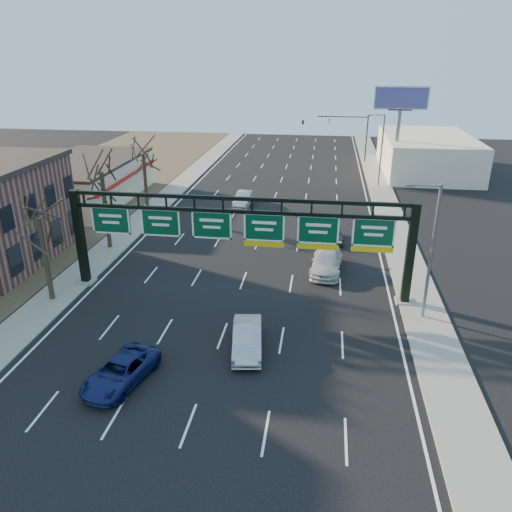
# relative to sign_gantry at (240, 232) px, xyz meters

# --- Properties ---
(ground) EXTENTS (160.00, 160.00, 0.00)m
(ground) POSITION_rel_sign_gantry_xyz_m (-0.16, -8.00, -4.63)
(ground) COLOR black
(ground) RESTS_ON ground
(sidewalk_left) EXTENTS (3.00, 120.00, 0.12)m
(sidewalk_left) POSITION_rel_sign_gantry_xyz_m (-12.96, 12.00, -4.57)
(sidewalk_left) COLOR gray
(sidewalk_left) RESTS_ON ground
(sidewalk_right) EXTENTS (3.00, 120.00, 0.12)m
(sidewalk_right) POSITION_rel_sign_gantry_xyz_m (12.64, 12.00, -4.57)
(sidewalk_right) COLOR gray
(sidewalk_right) RESTS_ON ground
(dirt_strip_left) EXTENTS (21.00, 120.00, 0.06)m
(dirt_strip_left) POSITION_rel_sign_gantry_xyz_m (-25.16, 12.00, -4.60)
(dirt_strip_left) COLOR #473D2B
(dirt_strip_left) RESTS_ON ground
(lane_markings) EXTENTS (21.60, 120.00, 0.01)m
(lane_markings) POSITION_rel_sign_gantry_xyz_m (-0.16, 12.00, -4.62)
(lane_markings) COLOR white
(lane_markings) RESTS_ON ground
(sign_gantry) EXTENTS (24.60, 1.20, 7.20)m
(sign_gantry) POSITION_rel_sign_gantry_xyz_m (0.00, 0.00, 0.00)
(sign_gantry) COLOR black
(sign_gantry) RESTS_ON ground
(cream_strip) EXTENTS (10.90, 18.40, 4.70)m
(cream_strip) POSITION_rel_sign_gantry_xyz_m (-21.64, 21.00, -2.27)
(cream_strip) COLOR beige
(cream_strip) RESTS_ON ground
(building_right_distant) EXTENTS (12.00, 20.00, 5.00)m
(building_right_distant) POSITION_rel_sign_gantry_xyz_m (19.84, 42.00, -2.13)
(building_right_distant) COLOR beige
(building_right_distant) RESTS_ON ground
(tree_gantry) EXTENTS (3.60, 3.60, 8.48)m
(tree_gantry) POSITION_rel_sign_gantry_xyz_m (-12.96, -3.00, 2.48)
(tree_gantry) COLOR #2D2519
(tree_gantry) RESTS_ON sidewalk_left
(tree_mid) EXTENTS (3.60, 3.60, 9.24)m
(tree_mid) POSITION_rel_sign_gantry_xyz_m (-12.96, 7.00, 3.23)
(tree_mid) COLOR #2D2519
(tree_mid) RESTS_ON sidewalk_left
(tree_far) EXTENTS (3.60, 3.60, 8.86)m
(tree_far) POSITION_rel_sign_gantry_xyz_m (-12.96, 17.00, 2.86)
(tree_far) COLOR #2D2519
(tree_far) RESTS_ON sidewalk_left
(streetlight_near) EXTENTS (2.15, 0.22, 9.00)m
(streetlight_near) POSITION_rel_sign_gantry_xyz_m (12.31, -2.00, 0.45)
(streetlight_near) COLOR slate
(streetlight_near) RESTS_ON sidewalk_right
(streetlight_far) EXTENTS (2.15, 0.22, 9.00)m
(streetlight_far) POSITION_rel_sign_gantry_xyz_m (12.31, 32.00, 0.45)
(streetlight_far) COLOR slate
(streetlight_far) RESTS_ON sidewalk_right
(billboard_right) EXTENTS (7.00, 0.50, 12.00)m
(billboard_right) POSITION_rel_sign_gantry_xyz_m (14.84, 36.98, 4.43)
(billboard_right) COLOR slate
(billboard_right) RESTS_ON ground
(traffic_signal_mast) EXTENTS (10.16, 0.54, 7.00)m
(traffic_signal_mast) POSITION_rel_sign_gantry_xyz_m (5.53, 47.00, 0.87)
(traffic_signal_mast) COLOR black
(traffic_signal_mast) RESTS_ON ground
(car_blue_suv) EXTENTS (3.43, 5.34, 1.37)m
(car_blue_suv) POSITION_rel_sign_gantry_xyz_m (-4.51, -11.32, -3.95)
(car_blue_suv) COLOR navy
(car_blue_suv) RESTS_ON ground
(car_silver_sedan) EXTENTS (2.29, 4.91, 1.56)m
(car_silver_sedan) POSITION_rel_sign_gantry_xyz_m (1.61, -7.35, -3.85)
(car_silver_sedan) COLOR #A3A3A8
(car_silver_sedan) RESTS_ON ground
(car_white_wagon) EXTENTS (2.72, 5.79, 1.63)m
(car_white_wagon) POSITION_rel_sign_gantry_xyz_m (6.10, 4.67, -3.81)
(car_white_wagon) COLOR silver
(car_white_wagon) RESTS_ON ground
(car_grey_far) EXTENTS (2.36, 4.25, 1.37)m
(car_grey_far) POSITION_rel_sign_gantry_xyz_m (6.55, 11.59, -3.94)
(car_grey_far) COLOR #3E4143
(car_grey_far) RESTS_ON ground
(car_silver_distant) EXTENTS (1.91, 4.78, 1.55)m
(car_silver_distant) POSITION_rel_sign_gantry_xyz_m (-3.25, 21.53, -3.86)
(car_silver_distant) COLOR #AAAAAF
(car_silver_distant) RESTS_ON ground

